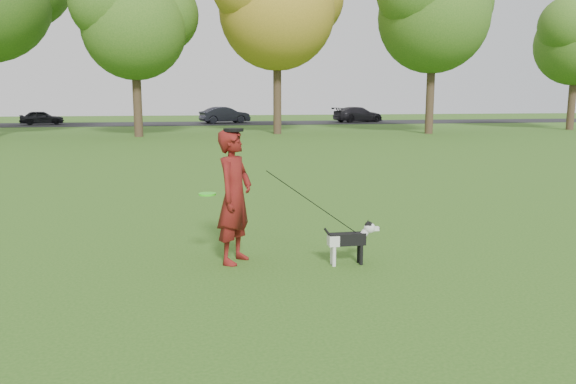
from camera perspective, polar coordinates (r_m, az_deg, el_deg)
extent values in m
plane|color=#285116|center=(7.36, 1.54, -8.07)|extent=(120.00, 120.00, 0.00)
cube|color=black|center=(46.93, -8.64, 6.90)|extent=(120.00, 7.00, 0.02)
imported|color=#600D12|center=(7.58, -5.45, -0.48)|extent=(0.72, 0.79, 1.82)
cube|color=black|center=(7.60, 6.00, -4.78)|extent=(0.50, 0.15, 0.16)
cube|color=silver|center=(7.55, 4.63, -4.92)|extent=(0.14, 0.16, 0.15)
cylinder|color=silver|center=(7.56, 4.71, -6.54)|extent=(0.05, 0.05, 0.27)
cylinder|color=silver|center=(7.66, 4.50, -6.32)|extent=(0.05, 0.05, 0.27)
cylinder|color=black|center=(7.66, 7.45, -6.37)|extent=(0.05, 0.05, 0.27)
cylinder|color=black|center=(7.76, 7.21, -6.15)|extent=(0.05, 0.05, 0.27)
cylinder|color=silver|center=(7.65, 7.62, -4.39)|extent=(0.16, 0.10, 0.17)
sphere|color=silver|center=(7.66, 8.28, -3.64)|extent=(0.15, 0.15, 0.15)
sphere|color=black|center=(7.65, 8.22, -3.41)|extent=(0.12, 0.12, 0.12)
cube|color=silver|center=(7.69, 8.85, -3.71)|extent=(0.10, 0.06, 0.05)
sphere|color=black|center=(7.70, 9.23, -3.69)|extent=(0.03, 0.03, 0.03)
cone|color=black|center=(7.60, 8.32, -3.15)|extent=(0.05, 0.05, 0.06)
cone|color=black|center=(7.67, 8.13, -3.02)|extent=(0.05, 0.05, 0.06)
cylinder|color=black|center=(7.52, 4.27, -4.46)|extent=(0.17, 0.03, 0.23)
cylinder|color=black|center=(7.64, 7.26, -4.36)|extent=(0.11, 0.11, 0.02)
imported|color=black|center=(48.15, -23.73, 6.93)|extent=(3.39, 1.81, 1.10)
imported|color=black|center=(46.99, -6.44, 7.78)|extent=(4.29, 2.49, 1.34)
imported|color=black|center=(49.13, 7.13, 7.83)|extent=(4.78, 2.92, 1.29)
cylinder|color=#35DC1B|center=(7.50, -8.20, -0.21)|extent=(0.23, 0.23, 0.02)
cylinder|color=black|center=(7.48, -5.56, 6.30)|extent=(0.27, 0.27, 0.04)
cylinder|color=#38281C|center=(32.45, -15.06, 9.15)|extent=(0.48, 0.48, 4.20)
sphere|color=#426B1E|center=(32.72, -15.41, 16.77)|extent=(5.60, 5.60, 5.60)
cylinder|color=#38281C|center=(33.80, -1.10, 10.20)|extent=(0.48, 0.48, 5.04)
sphere|color=#A58426|center=(34.24, -1.13, 18.95)|extent=(6.72, 6.72, 6.72)
cylinder|color=#38281C|center=(34.98, 14.25, 9.72)|extent=(0.48, 0.48, 4.83)
sphere|color=#426B1E|center=(35.36, 14.60, 17.83)|extent=(6.44, 6.44, 6.44)
cylinder|color=#38281C|center=(42.35, 26.88, 8.36)|extent=(0.48, 0.48, 3.99)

